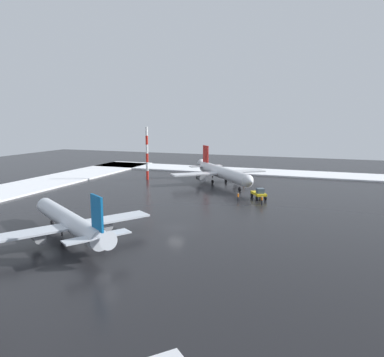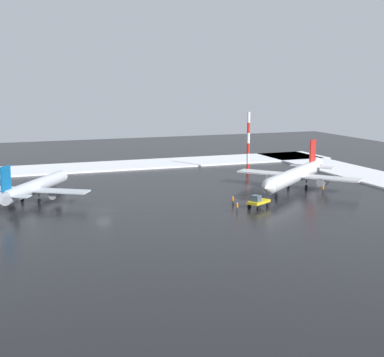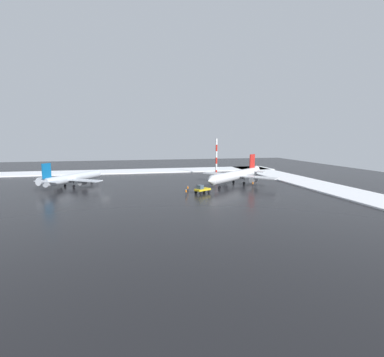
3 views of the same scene
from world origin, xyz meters
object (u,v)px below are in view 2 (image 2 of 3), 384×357
(ground_crew_near_tug, at_px, (233,200))
(antenna_mast, at_px, (248,143))
(pushback_tug, at_px, (258,201))
(ground_crew_beside_wing, at_px, (323,189))
(airplane_far_rear, at_px, (295,175))
(airplane_distant_tail, at_px, (34,187))
(ground_crew_mid_apron, at_px, (237,207))

(ground_crew_near_tug, bearing_deg, antenna_mast, 157.86)
(antenna_mast, bearing_deg, pushback_tug, 66.75)
(pushback_tug, distance_m, ground_crew_beside_wing, 20.30)
(airplane_far_rear, relative_size, airplane_distant_tail, 1.07)
(ground_crew_mid_apron, distance_m, antenna_mast, 42.25)
(airplane_far_rear, xyz_separation_m, antenna_mast, (-0.13, -22.50, 4.42))
(ground_crew_beside_wing, bearing_deg, ground_crew_near_tug, 29.65)
(pushback_tug, bearing_deg, airplane_distant_tail, -59.79)
(ground_crew_beside_wing, distance_m, antenna_mast, 28.54)
(airplane_far_rear, bearing_deg, airplane_distant_tail, -49.28)
(ground_crew_near_tug, distance_m, ground_crew_mid_apron, 5.66)
(airplane_far_rear, bearing_deg, pushback_tug, -0.07)
(ground_crew_mid_apron, height_order, ground_crew_beside_wing, same)
(ground_crew_beside_wing, bearing_deg, airplane_distant_tail, 6.77)
(pushback_tug, distance_m, ground_crew_mid_apron, 5.08)
(airplane_far_rear, relative_size, antenna_mast, 1.75)
(pushback_tug, bearing_deg, ground_crew_near_tug, -81.24)
(airplane_distant_tail, height_order, ground_crew_near_tug, airplane_distant_tail)
(airplane_distant_tail, bearing_deg, ground_crew_beside_wing, -70.61)
(ground_crew_beside_wing, bearing_deg, antenna_mast, -62.26)
(antenna_mast, bearing_deg, ground_crew_near_tug, 59.58)
(ground_crew_mid_apron, bearing_deg, airplane_distant_tail, 2.22)
(airplane_distant_tail, bearing_deg, pushback_tug, -86.54)
(airplane_far_rear, bearing_deg, ground_crew_mid_apron, -4.79)
(airplane_far_rear, xyz_separation_m, pushback_tug, (14.98, 12.66, -1.89))
(pushback_tug, xyz_separation_m, ground_crew_near_tug, (3.22, -3.94, -0.31))
(pushback_tug, bearing_deg, airplane_far_rear, -170.33)
(pushback_tug, relative_size, ground_crew_mid_apron, 2.97)
(antenna_mast, bearing_deg, airplane_far_rear, 89.67)
(ground_crew_mid_apron, relative_size, antenna_mast, 0.11)
(pushback_tug, height_order, ground_crew_mid_apron, pushback_tug)
(airplane_distant_tail, height_order, ground_crew_beside_wing, airplane_distant_tail)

